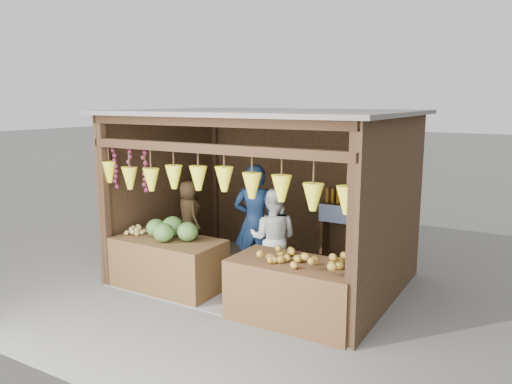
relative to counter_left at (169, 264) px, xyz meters
The scene contains 12 objects.
ground 1.55m from the counter_left, 45.34° to the left, with size 80.00×80.00×0.00m, color #514F49.
stall_structure 1.93m from the counter_left, 45.09° to the left, with size 4.30×3.30×2.66m.
back_shelf 3.19m from the counter_left, 48.17° to the left, with size 1.25×0.32×1.32m.
counter_left is the anchor object (origin of this frame).
counter_right 2.14m from the counter_left, ahead, with size 1.69×0.85×0.79m, color #50311A.
stool 1.25m from the counter_left, 113.57° to the left, with size 0.29×0.29×0.27m, color black.
man_standing 1.45m from the counter_left, 46.10° to the left, with size 0.67×0.44×1.85m, color #122647.
woman_standing 1.62m from the counter_left, 32.44° to the left, with size 0.74×0.58×1.53m, color silver.
vendor_seated 1.31m from the counter_left, 113.57° to the left, with size 0.58×0.38×1.19m, color brown.
melon_pile 0.54m from the counter_left, 94.64° to the left, with size 1.00×0.50×0.32m, color #1B4412, non-canonical shape.
tanfruit_pile 0.77m from the counter_left, behind, with size 0.34×0.40×0.13m, color tan, non-canonical shape.
mango_pile 2.21m from the counter_left, ahead, with size 1.40×0.64×0.22m, color #C54E1A, non-canonical shape.
Camera 1 is at (3.74, -6.58, 2.81)m, focal length 35.00 mm.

